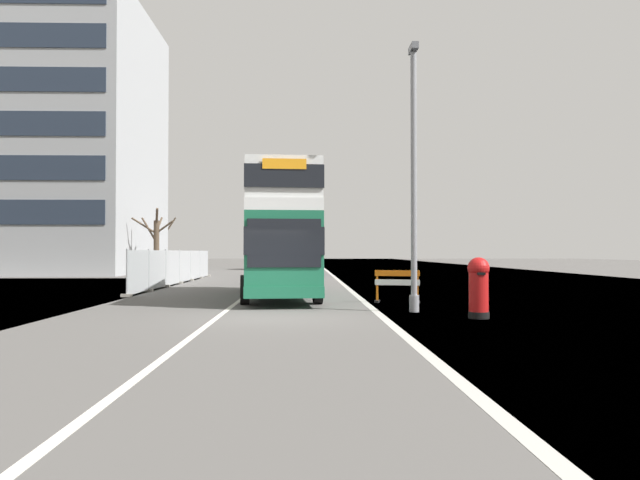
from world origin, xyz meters
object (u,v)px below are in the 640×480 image
Objects in this scene: car_far_side at (256,259)px; car_oncoming_near at (299,263)px; red_pillar_postbox at (479,285)px; roadworks_barrier at (397,283)px; lamppost_foreground at (414,186)px; double_decker_bus at (278,232)px; car_receding_far at (300,260)px; car_receding_mid at (299,262)px.

car_oncoming_near is at bearing -78.89° from car_far_side.
red_pillar_postbox is 1.02× the size of roadworks_barrier.
double_decker_bus is at bearing 125.37° from lamppost_foreground.
car_receding_far is (-3.61, 34.69, -2.68)m from lamppost_foreground.
lamppost_foreground is at bearing -84.06° from car_receding_far.
car_receding_mid is 1.07× the size of car_far_side.
car_receding_mid reaches higher than red_pillar_postbox.
car_receding_mid is at bearing 99.70° from red_pillar_postbox.
car_far_side is (-4.42, 16.26, 0.00)m from car_receding_mid.
lamppost_foreground is at bearing -54.63° from double_decker_bus.
car_receding_far is (-3.61, 31.38, 0.36)m from roadworks_barrier.
car_receding_far is at bearing 88.68° from double_decker_bus.
double_decker_bus reaches higher than roadworks_barrier.
car_receding_far is at bearing 96.56° from roadworks_barrier.
car_far_side is (-8.06, 44.17, -2.70)m from lamppost_foreground.
red_pillar_postbox is at bearing -77.78° from car_oncoming_near.
red_pillar_postbox is 0.40× the size of car_far_side.
car_receding_mid is (-5.07, 29.67, 0.14)m from red_pillar_postbox.
roadworks_barrier is at bearing -78.79° from car_oncoming_near.
car_far_side is (-9.49, 45.92, 0.14)m from red_pillar_postbox.
car_oncoming_near is (-3.60, 21.44, -2.71)m from lamppost_foreground.
roadworks_barrier is at bearing -32.40° from double_decker_bus.
car_far_side is at bearing 101.16° from roadworks_barrier.
lamppost_foreground is at bearing -89.93° from roadworks_barrier.
car_receding_far reaches higher than red_pillar_postbox.
car_receding_mid is at bearing 88.36° from double_decker_bus.
roadworks_barrier is at bearing 105.76° from red_pillar_postbox.
car_oncoming_near is at bearing 102.22° from red_pillar_postbox.
car_receding_far reaches higher than car_receding_mid.
roadworks_barrier is 0.39× the size of car_far_side.
car_receding_far reaches higher than car_far_side.
car_receding_far is at bearing 97.87° from red_pillar_postbox.
car_oncoming_near is (-5.02, 23.19, 0.14)m from red_pillar_postbox.
lamppost_foreground is 1.89× the size of car_oncoming_near.
car_far_side is at bearing 101.67° from red_pillar_postbox.
car_oncoming_near is at bearing 101.21° from roadworks_barrier.
double_decker_bus is 2.55× the size of car_oncoming_near.
car_far_side is (-8.06, 40.86, 0.34)m from roadworks_barrier.
car_receding_mid is (-3.64, 27.91, -2.70)m from lamppost_foreground.
double_decker_bus is at bearing -91.32° from car_receding_far.
red_pillar_postbox is 30.10m from car_receding_mid.
car_receding_mid is 6.78m from car_receding_far.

